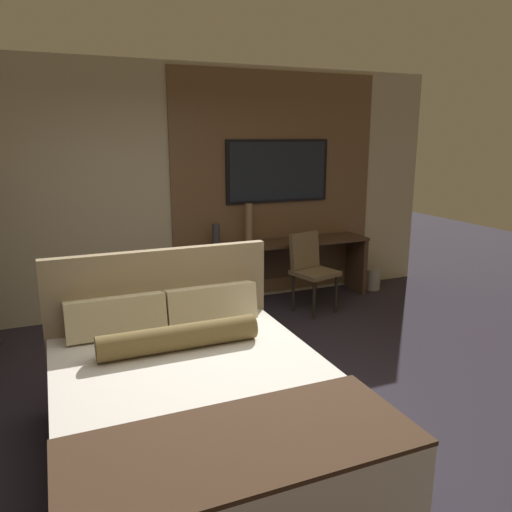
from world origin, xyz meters
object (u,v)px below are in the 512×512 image
(tv, at_px, (278,171))
(waste_bin, at_px, (372,279))
(desk, at_px, (283,259))
(book, at_px, (307,237))
(desk_chair, at_px, (310,264))
(vase_tall, at_px, (249,224))
(bed, at_px, (198,413))
(vase_short, at_px, (216,235))

(tv, distance_m, waste_bin, 1.95)
(desk, relative_size, waste_bin, 7.69)
(tv, bearing_deg, book, -27.45)
(desk_chair, bearing_deg, book, 50.97)
(vase_tall, bearing_deg, waste_bin, -2.62)
(desk_chair, relative_size, book, 3.72)
(vase_tall, relative_size, waste_bin, 1.71)
(bed, bearing_deg, vase_tall, 62.11)
(desk_chair, bearing_deg, desk, 87.58)
(bed, distance_m, desk, 3.32)
(bed, height_order, book, bed)
(vase_short, relative_size, waste_bin, 0.94)
(book, bearing_deg, desk_chair, -113.56)
(vase_short, distance_m, waste_bin, 2.28)
(desk_chair, bearing_deg, vase_tall, 124.09)
(bed, distance_m, book, 3.55)
(bed, height_order, vase_tall, vase_tall)
(desk, distance_m, desk_chair, 0.49)
(desk, bearing_deg, bed, -124.92)
(desk, xyz_separation_m, desk_chair, (0.11, -0.48, 0.03))
(vase_tall, height_order, waste_bin, vase_tall)
(desk, xyz_separation_m, book, (0.33, 0.01, 0.25))
(desk, xyz_separation_m, vase_tall, (-0.46, 0.00, 0.47))
(vase_short, bearing_deg, vase_tall, -1.29)
(bed, relative_size, book, 8.59)
(bed, relative_size, tv, 1.57)
(tv, height_order, book, tv)
(vase_short, bearing_deg, waste_bin, -2.37)
(desk, bearing_deg, vase_short, 179.14)
(desk, distance_m, vase_tall, 0.65)
(book, bearing_deg, waste_bin, -5.22)
(tv, bearing_deg, vase_short, -168.99)
(desk_chair, relative_size, vase_tall, 1.92)
(desk, bearing_deg, desk_chair, -76.95)
(vase_tall, bearing_deg, desk, -0.48)
(desk, distance_m, tv, 1.08)
(waste_bin, bearing_deg, bed, -140.32)
(vase_tall, xyz_separation_m, vase_short, (-0.41, 0.01, -0.11))
(bed, bearing_deg, tv, 56.80)
(tv, distance_m, vase_tall, 0.77)
(desk_chair, distance_m, vase_tall, 0.86)
(desk, distance_m, waste_bin, 1.35)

